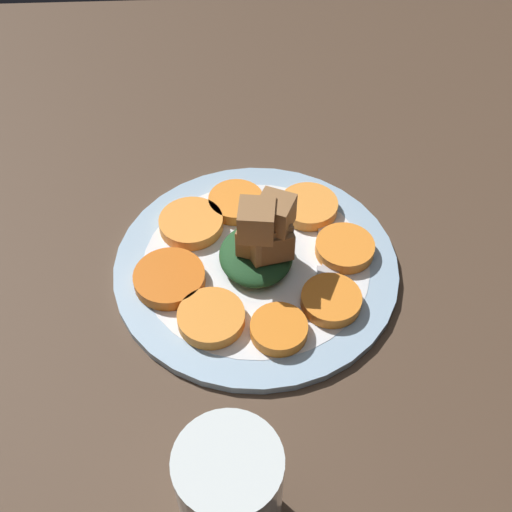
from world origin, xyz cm
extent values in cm
cube|color=#4C3828|center=(0.00, 0.00, 1.00)|extent=(120.00, 120.00, 2.00)
cylinder|color=#99B7D1|center=(0.00, 0.00, 2.50)|extent=(30.85, 30.85, 1.00)
cylinder|color=white|center=(0.00, 0.00, 2.55)|extent=(24.68, 24.68, 1.00)
cylinder|color=orange|center=(7.52, -6.46, 3.79)|extent=(6.77, 6.77, 1.38)
cylinder|color=orange|center=(8.65, 1.89, 3.79)|extent=(6.41, 6.41, 1.38)
cylinder|color=orange|center=(5.51, 7.07, 3.79)|extent=(7.23, 7.23, 1.38)
cylinder|color=orange|center=(-2.37, 9.21, 3.79)|extent=(7.53, 7.53, 1.38)
cylinder|color=orange|center=(-7.62, 4.86, 3.79)|extent=(6.79, 6.79, 1.38)
cylinder|color=orange|center=(-9.32, -1.79, 3.79)|extent=(5.72, 5.72, 1.38)
cylinder|color=orange|center=(-6.05, -7.37, 3.79)|extent=(6.20, 6.20, 1.38)
cylinder|color=orange|center=(0.94, -9.76, 3.79)|extent=(6.45, 6.45, 1.38)
ellipsoid|color=#1E4723|center=(0.00, 0.00, 4.25)|extent=(8.82, 7.94, 2.31)
cube|color=brown|center=(-0.51, -1.82, 7.16)|extent=(4.16, 4.16, 3.50)
cube|color=#9E754C|center=(-0.14, -0.97, 7.54)|extent=(5.60, 5.60, 4.26)
cube|color=olive|center=(0.07, -0.27, 7.13)|extent=(4.40, 4.40, 3.44)
cube|color=olive|center=(-1.13, 0.15, 10.75)|extent=(3.99, 3.99, 3.56)
cube|color=olive|center=(0.46, -1.91, 10.55)|extent=(4.53, 4.53, 3.42)
cube|color=#B2B2B7|center=(4.81, -7.78, 3.30)|extent=(12.02, 1.39, 0.40)
cube|color=#B2B2B7|center=(-1.91, -7.61, 3.30)|extent=(1.51, 2.34, 0.40)
cube|color=#B2B2B7|center=(-5.02, -8.54, 3.30)|extent=(4.73, 0.42, 0.40)
cube|color=#B2B2B7|center=(-5.01, -7.87, 3.30)|extent=(4.73, 0.42, 0.40)
cube|color=#B2B2B7|center=(-4.99, -7.20, 3.30)|extent=(4.73, 0.42, 0.40)
cube|color=#B2B2B7|center=(-4.98, -6.54, 3.30)|extent=(4.73, 0.42, 0.40)
cylinder|color=silver|center=(-26.78, 3.30, 8.01)|extent=(7.92, 7.92, 12.02)
camera|label=1|loc=(-44.70, 2.24, 56.31)|focal=45.00mm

